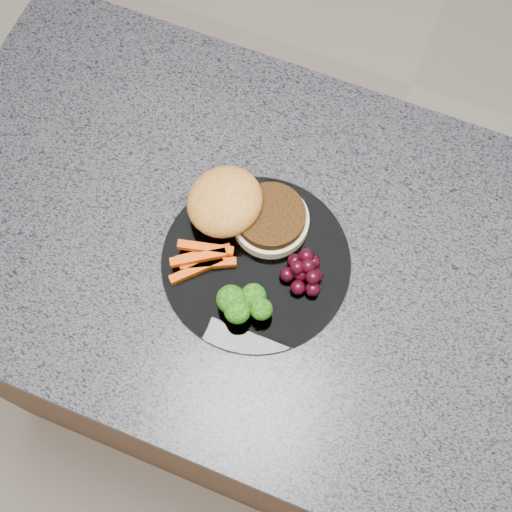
% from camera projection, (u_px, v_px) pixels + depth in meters
% --- Properties ---
extents(room, '(4.02, 4.02, 2.70)m').
position_uv_depth(room, '(382.00, 73.00, 0.56)').
color(room, '#A99D8E').
rests_on(room, ground).
extents(island_cabinet, '(1.20, 0.60, 0.86)m').
position_uv_depth(island_cabinet, '(305.00, 352.00, 1.41)').
color(island_cabinet, '#55331D').
rests_on(island_cabinet, ground).
extents(countertop, '(1.20, 0.60, 0.04)m').
position_uv_depth(countertop, '(326.00, 276.00, 0.99)').
color(countertop, '#46474F').
rests_on(countertop, island_cabinet).
extents(plate, '(0.26, 0.26, 0.01)m').
position_uv_depth(plate, '(256.00, 262.00, 0.98)').
color(plate, white).
rests_on(plate, countertop).
extents(burger, '(0.20, 0.14, 0.06)m').
position_uv_depth(burger, '(241.00, 209.00, 0.97)').
color(burger, beige).
rests_on(burger, plate).
extents(carrot_sticks, '(0.09, 0.08, 0.02)m').
position_uv_depth(carrot_sticks, '(202.00, 259.00, 0.96)').
color(carrot_sticks, '#D14103').
rests_on(carrot_sticks, plate).
extents(broccoli, '(0.08, 0.06, 0.05)m').
position_uv_depth(broccoli, '(243.00, 303.00, 0.92)').
color(broccoli, olive).
rests_on(broccoli, plate).
extents(grape_bunch, '(0.06, 0.06, 0.04)m').
position_uv_depth(grape_bunch, '(304.00, 272.00, 0.95)').
color(grape_bunch, black).
rests_on(grape_bunch, plate).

